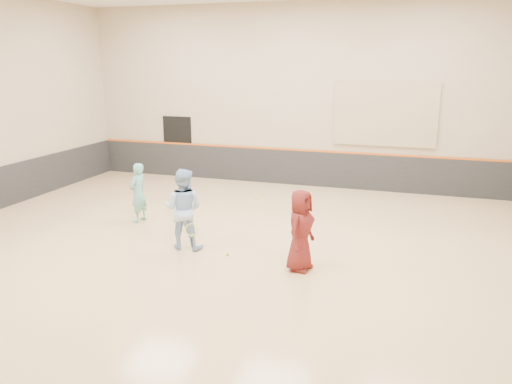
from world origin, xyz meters
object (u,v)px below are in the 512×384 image
(girl, at_px, (138,193))
(spare_racket, at_px, (256,198))
(young_man, at_px, (300,230))
(instructor, at_px, (183,209))

(girl, xyz_separation_m, spare_racket, (2.32, 2.89, -0.70))
(young_man, bearing_deg, spare_racket, 39.60)
(girl, xyz_separation_m, young_man, (4.76, -1.79, 0.05))
(girl, bearing_deg, spare_racket, 147.02)
(instructor, height_order, young_man, instructor)
(instructor, relative_size, young_man, 1.10)
(girl, distance_m, instructor, 2.43)
(spare_racket, bearing_deg, girl, -128.74)
(instructor, bearing_deg, girl, -39.70)
(girl, height_order, spare_racket, girl)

